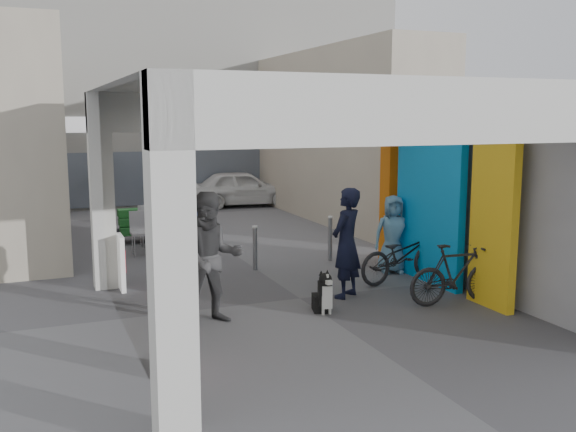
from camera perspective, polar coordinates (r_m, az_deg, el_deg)
name	(u,v)px	position (r m, az deg, el deg)	size (l,w,h in m)	color
ground	(300,298)	(11.07, 1.06, -7.33)	(90.00, 90.00, 0.00)	#57575C
arcade_canopy	(352,167)	(10.15, 5.73, 4.37)	(6.40, 6.45, 6.40)	beige
far_building	(149,90)	(24.15, -12.26, 10.86)	(18.00, 4.08, 8.00)	white
plaza_bldg_left	(13,140)	(17.29, -23.22, 6.23)	(2.00, 9.00, 5.00)	#B2A893
plaza_bldg_right	(340,136)	(19.34, 4.69, 7.14)	(2.00, 9.00, 5.00)	#B2A893
bollard_left	(175,254)	(12.54, -10.02, -3.35)	(0.09, 0.09, 0.92)	gray
bollard_center	(255,248)	(12.99, -2.94, -2.89)	(0.09, 0.09, 0.88)	gray
bollard_right	(330,239)	(13.82, 3.78, -2.04)	(0.09, 0.09, 0.95)	gray
advert_board_near	(167,333)	(7.99, -10.68, -10.21)	(0.18, 0.56, 1.00)	silver
advert_board_far	(121,262)	(11.87, -14.60, -3.99)	(0.10, 0.55, 1.00)	silver
cafe_set	(160,234)	(15.33, -11.33, -1.59)	(1.61, 1.30, 0.97)	#AEADB3
produce_stand	(140,229)	(16.31, -12.99, -1.11)	(1.22, 0.66, 0.80)	black
crate_stack	(196,217)	(18.08, -8.15, -0.12)	(0.53, 0.45, 0.56)	#185523
border_collie	(323,295)	(10.27, 3.15, -7.05)	(0.26, 0.50, 0.70)	black
man_with_dog	(346,243)	(10.99, 5.22, -2.40)	(0.69, 0.45, 1.90)	black
man_back_turned	(212,258)	(9.65, -6.81, -3.74)	(0.97, 0.75, 1.99)	#373739
man_elderly	(393,234)	(12.86, 9.31, -1.60)	(0.76, 0.49, 1.55)	#5788A9
man_crates	(169,204)	(16.76, -10.53, 1.10)	(1.00, 0.42, 1.71)	black
bicycle_front	(402,255)	(12.24, 10.08, -3.46)	(0.67, 1.92, 1.01)	black
bicycle_rear	(457,274)	(10.98, 14.76, -5.01)	(0.48, 1.70, 1.02)	black
white_van	(242,188)	(22.13, -4.09, 2.50)	(1.47, 3.65, 1.24)	silver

